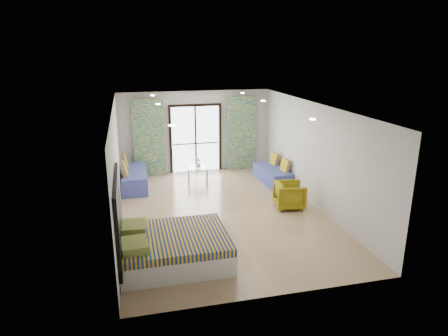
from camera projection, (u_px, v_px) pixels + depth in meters
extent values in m
cube|color=black|center=(195.00, 105.00, 13.04)|extent=(1.76, 0.08, 0.08)
cube|color=black|center=(171.00, 141.00, 13.18)|extent=(0.08, 0.08, 2.20)
cube|color=black|center=(220.00, 138.00, 13.56)|extent=(0.08, 0.08, 2.20)
cube|color=black|center=(196.00, 139.00, 13.37)|extent=(0.05, 0.06, 2.20)
cube|color=#595451|center=(196.00, 143.00, 13.43)|extent=(1.52, 0.03, 0.04)
cube|color=silver|center=(149.00, 138.00, 12.84)|extent=(1.00, 0.10, 2.50)
cube|color=silver|center=(241.00, 133.00, 13.55)|extent=(1.00, 0.10, 2.50)
cylinder|color=#FFE0B2|center=(172.00, 125.00, 7.29)|extent=(0.12, 0.12, 0.02)
cylinder|color=#FFE0B2|center=(313.00, 119.00, 7.92)|extent=(0.12, 0.12, 0.02)
cylinder|color=#FFE0B2|center=(158.00, 104.00, 10.08)|extent=(0.12, 0.12, 0.02)
cylinder|color=#FFE0B2|center=(263.00, 101.00, 10.71)|extent=(0.12, 0.12, 0.02)
cylinder|color=#FFE0B2|center=(153.00, 95.00, 11.94)|extent=(0.12, 0.12, 0.02)
cylinder|color=#FFE0B2|center=(242.00, 93.00, 12.57)|extent=(0.12, 0.12, 0.02)
cube|color=black|center=(118.00, 217.00, 7.32)|extent=(0.06, 2.10, 1.50)
cube|color=silver|center=(119.00, 194.00, 8.48)|extent=(0.02, 0.10, 0.10)
cube|color=silver|center=(175.00, 252.00, 7.79)|extent=(2.07, 1.66, 0.41)
cube|color=navy|center=(174.00, 239.00, 7.71)|extent=(2.05, 1.69, 0.16)
cube|color=#186F5F|center=(135.00, 245.00, 7.13)|extent=(0.50, 0.59, 0.15)
cube|color=#186F5F|center=(134.00, 227.00, 7.86)|extent=(0.51, 0.60, 0.15)
cube|color=#414C9C|center=(134.00, 181.00, 11.98)|extent=(0.77, 1.91, 0.42)
cube|color=#414C9C|center=(134.00, 172.00, 11.91)|extent=(0.75, 1.87, 0.11)
cube|color=navy|center=(124.00, 169.00, 11.37)|extent=(0.22, 0.48, 0.44)
cube|color=navy|center=(124.00, 161.00, 12.20)|extent=(0.22, 0.48, 0.44)
cube|color=#414C9C|center=(272.00, 176.00, 12.44)|extent=(0.76, 1.72, 0.37)
cube|color=#414C9C|center=(273.00, 169.00, 12.38)|extent=(0.74, 1.69, 0.09)
cube|color=navy|center=(285.00, 165.00, 12.02)|extent=(0.21, 0.43, 0.39)
cube|color=navy|center=(275.00, 159.00, 12.74)|extent=(0.21, 0.43, 0.39)
cylinder|color=silver|center=(189.00, 177.00, 12.29)|extent=(0.06, 0.06, 0.42)
cylinder|color=silver|center=(207.00, 177.00, 12.34)|extent=(0.06, 0.06, 0.42)
cylinder|color=silver|center=(189.00, 172.00, 12.84)|extent=(0.06, 0.06, 0.42)
cylinder|color=silver|center=(206.00, 171.00, 12.89)|extent=(0.06, 0.06, 0.42)
cube|color=#8CA59E|center=(198.00, 168.00, 12.53)|extent=(0.75, 0.75, 0.02)
sphere|color=white|center=(199.00, 161.00, 12.47)|extent=(0.07, 0.07, 0.07)
sphere|color=white|center=(197.00, 159.00, 12.51)|extent=(0.07, 0.07, 0.07)
sphere|color=white|center=(196.00, 159.00, 12.45)|extent=(0.07, 0.07, 0.07)
sphere|color=white|center=(197.00, 159.00, 12.40)|extent=(0.07, 0.07, 0.07)
imported|color=white|center=(198.00, 165.00, 12.52)|extent=(0.18, 0.19, 0.17)
imported|color=olive|center=(290.00, 194.00, 10.41)|extent=(0.78, 0.82, 0.75)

